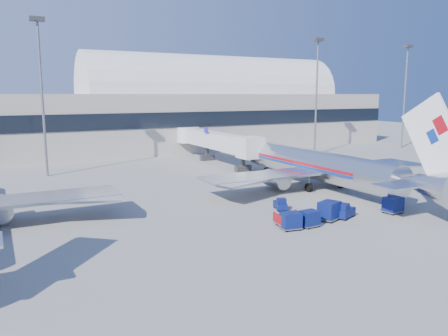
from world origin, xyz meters
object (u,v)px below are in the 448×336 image
cart_train_a (329,210)px  ramp_worker (446,199)px  mast_east (317,79)px  cart_solo_near (393,205)px  barrier_far (414,178)px  barrier_mid (398,180)px  barrier_near (380,183)px  tug_right (393,191)px  jetbridge_near (212,140)px  cart_solo_far (446,192)px  mast_west (41,74)px  tug_lead (344,211)px  airliner_main (321,166)px  cart_open_red (289,221)px  mast_far_east (406,81)px  cart_train_c (291,221)px  tug_left (280,204)px  cart_train_b (310,218)px

cart_train_a → ramp_worker: size_ratio=1.51×
mast_east → cart_solo_near: mast_east is taller
mast_east → barrier_far: bearing=-100.9°
mast_east → barrier_mid: bearing=-107.3°
barrier_near → cart_solo_near: cart_solo_near is taller
tug_right → cart_solo_near: (-5.86, -5.13, 0.27)m
mast_east → jetbridge_near: bearing=177.9°
cart_train_a → cart_solo_far: cart_train_a is taller
barrier_mid → cart_solo_near: bearing=-140.9°
mast_west → barrier_far: bearing=-32.1°
tug_lead → tug_right: size_ratio=1.15×
airliner_main → cart_train_a: airliner_main is taller
cart_solo_far → barrier_far: bearing=48.6°
barrier_far → mast_west: bearing=147.9°
tug_right → cart_open_red: size_ratio=0.91×
mast_far_east → cart_train_c: bearing=-147.2°
barrier_mid → tug_lead: (-18.23, -9.33, 0.26)m
barrier_near → tug_left: (-18.64, -3.87, 0.15)m
mast_far_east → cart_solo_near: mast_far_east is taller
tug_left → cart_train_a: cart_train_a is taller
airliner_main → barrier_near: size_ratio=12.42×
tug_lead → cart_train_c: (-6.84, -0.58, 0.13)m
airliner_main → tug_left: bearing=-149.1°
ramp_worker → barrier_near: bearing=-23.4°
jetbridge_near → ramp_worker: bearing=-78.5°
mast_west → airliner_main: bearing=-40.4°
ramp_worker → mast_far_east: bearing=-57.1°
airliner_main → jetbridge_near: airliner_main is taller
mast_east → barrier_far: size_ratio=7.53×
barrier_mid → cart_solo_far: (-2.60, -9.00, 0.48)m
airliner_main → mast_far_east: 53.06m
jetbridge_near → barrier_far: 33.63m
tug_left → cart_train_a: size_ratio=0.89×
cart_train_b → cart_train_c: bearing=172.2°
mast_west → mast_east: 50.00m
jetbridge_near → tug_lead: 38.54m
tug_left → tug_right: bearing=-75.8°
mast_east → tug_left: (-30.64, -31.87, -14.19)m
barrier_near → cart_open_red: 23.12m
mast_west → cart_train_b: 44.45m
cart_solo_far → tug_right: bearing=128.8°
tug_left → barrier_mid: bearing=-61.0°
barrier_near → cart_solo_far: size_ratio=1.39×
mast_far_east → cart_train_a: 66.88m
cart_open_red → jetbridge_near: bearing=80.7°
airliner_main → cart_solo_far: (8.70, -11.51, -2.00)m
cart_solo_near → cart_solo_far: bearing=2.6°
mast_west → cart_open_red: bearing=-65.7°
mast_west → tug_right: mast_west is taller
jetbridge_near → cart_train_a: size_ratio=10.98×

